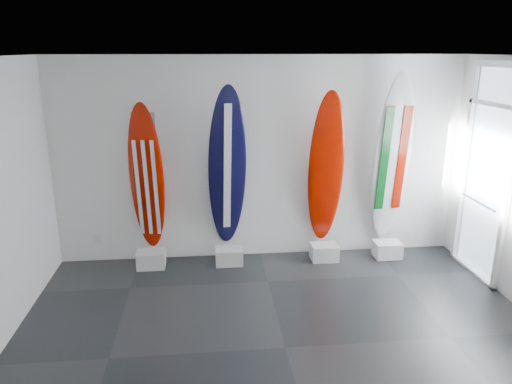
{
  "coord_description": "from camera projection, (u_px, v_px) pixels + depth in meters",
  "views": [
    {
      "loc": [
        -0.77,
        -4.43,
        3.08
      ],
      "look_at": [
        -0.18,
        1.4,
        1.33
      ],
      "focal_mm": 33.95,
      "sensor_mm": 36.0,
      "label": 1
    }
  ],
  "objects": [
    {
      "name": "floor",
      "position": [
        286.0,
        348.0,
        5.18
      ],
      "size": [
        6.0,
        6.0,
        0.0
      ],
      "primitive_type": "plane",
      "color": "black",
      "rests_on": "ground"
    },
    {
      "name": "ceiling",
      "position": [
        292.0,
        57.0,
        4.32
      ],
      "size": [
        6.0,
        6.0,
        0.0
      ],
      "primitive_type": "plane",
      "rotation": [
        3.14,
        0.0,
        0.0
      ],
      "color": "white",
      "rests_on": "wall_back"
    },
    {
      "name": "wall_back",
      "position": [
        260.0,
        160.0,
        7.13
      ],
      "size": [
        6.0,
        0.0,
        6.0
      ],
      "primitive_type": "plane",
      "rotation": [
        1.57,
        0.0,
        0.0
      ],
      "color": "white",
      "rests_on": "ground"
    },
    {
      "name": "wall_front",
      "position": [
        373.0,
        384.0,
        2.37
      ],
      "size": [
        6.0,
        0.0,
        6.0
      ],
      "primitive_type": "plane",
      "rotation": [
        -1.57,
        0.0,
        0.0
      ],
      "color": "white",
      "rests_on": "ground"
    },
    {
      "name": "display_block_usa",
      "position": [
        151.0,
        259.0,
        7.06
      ],
      "size": [
        0.4,
        0.3,
        0.24
      ],
      "primitive_type": "cube",
      "color": "silver",
      "rests_on": "floor"
    },
    {
      "name": "surfboard_usa",
      "position": [
        147.0,
        178.0,
        6.82
      ],
      "size": [
        0.53,
        0.36,
        2.17
      ],
      "primitive_type": "ellipsoid",
      "rotation": [
        0.1,
        0.0,
        -0.13
      ],
      "color": "#960E00",
      "rests_on": "display_block_usa"
    },
    {
      "name": "display_block_navy",
      "position": [
        229.0,
        256.0,
        7.17
      ],
      "size": [
        0.4,
        0.3,
        0.24
      ],
      "primitive_type": "cube",
      "color": "silver",
      "rests_on": "floor"
    },
    {
      "name": "surfboard_navy",
      "position": [
        227.0,
        169.0,
        6.89
      ],
      "size": [
        0.6,
        0.52,
        2.4
      ],
      "primitive_type": "ellipsoid",
      "rotation": [
        0.16,
        0.0,
        0.11
      ],
      "color": "black",
      "rests_on": "display_block_navy"
    },
    {
      "name": "display_block_swiss",
      "position": [
        324.0,
        252.0,
        7.31
      ],
      "size": [
        0.4,
        0.3,
        0.24
      ],
      "primitive_type": "cube",
      "color": "silver",
      "rests_on": "floor"
    },
    {
      "name": "surfboard_swiss",
      "position": [
        326.0,
        169.0,
        7.05
      ],
      "size": [
        0.53,
        0.37,
        2.31
      ],
      "primitive_type": "ellipsoid",
      "rotation": [
        0.13,
        0.0,
        -0.0
      ],
      "color": "#960E00",
      "rests_on": "display_block_swiss"
    },
    {
      "name": "display_block_italy",
      "position": [
        387.0,
        249.0,
        7.41
      ],
      "size": [
        0.4,
        0.3,
        0.24
      ],
      "primitive_type": "cube",
      "color": "silver",
      "rests_on": "floor"
    },
    {
      "name": "surfboard_italy",
      "position": [
        392.0,
        159.0,
        7.11
      ],
      "size": [
        0.61,
        0.39,
        2.56
      ],
      "primitive_type": "ellipsoid",
      "rotation": [
        0.1,
        0.0,
        0.11
      ],
      "color": "silver",
      "rests_on": "display_block_italy"
    },
    {
      "name": "wall_outlet",
      "position": [
        97.0,
        239.0,
        7.2
      ],
      "size": [
        0.09,
        0.02,
        0.13
      ],
      "primitive_type": "cube",
      "color": "silver",
      "rests_on": "wall_back"
    },
    {
      "name": "glass_door",
      "position": [
        486.0,
        176.0,
        6.54
      ],
      "size": [
        0.12,
        1.16,
        2.85
      ],
      "primitive_type": null,
      "color": "white",
      "rests_on": "floor"
    }
  ]
}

